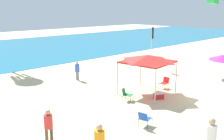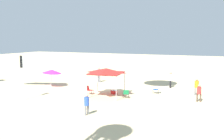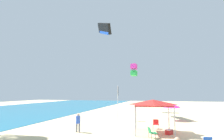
# 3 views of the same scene
# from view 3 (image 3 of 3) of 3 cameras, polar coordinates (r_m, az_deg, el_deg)

# --- Properties ---
(ground) EXTENTS (120.00, 120.00, 0.10)m
(ground) POSITION_cam_3_polar(r_m,az_deg,el_deg) (19.50, 24.53, -16.13)
(ground) COLOR beige
(canopy_tent) EXTENTS (3.31, 3.36, 2.75)m
(canopy_tent) POSITION_cam_3_polar(r_m,az_deg,el_deg) (16.72, 12.09, -9.54)
(canopy_tent) COLOR #B7B7BC
(canopy_tent) RESTS_ON ground
(beach_umbrella) EXTENTS (2.20, 2.18, 2.13)m
(beach_umbrella) POSITION_cam_3_polar(r_m,az_deg,el_deg) (24.55, 17.18, -10.00)
(beach_umbrella) COLOR silver
(beach_umbrella) RESTS_ON ground
(folding_chair_facing_ocean) EXTENTS (0.73, 0.79, 0.82)m
(folding_chair_facing_ocean) POSITION_cam_3_polar(r_m,az_deg,el_deg) (14.91, 11.77, -17.63)
(folding_chair_facing_ocean) COLOR black
(folding_chair_facing_ocean) RESTS_ON ground
(folding_chair_near_cooler) EXTENTS (0.64, 0.56, 0.82)m
(folding_chair_near_cooler) POSITION_cam_3_polar(r_m,az_deg,el_deg) (18.88, 12.94, -15.27)
(folding_chair_near_cooler) COLOR black
(folding_chair_near_cooler) RESTS_ON ground
(cooler_box) EXTENTS (0.74, 0.67, 0.40)m
(cooler_box) POSITION_cam_3_polar(r_m,az_deg,el_deg) (16.70, 16.63, -17.25)
(cooler_box) COLOR red
(cooler_box) RESTS_ON ground
(banner_flag) EXTENTS (0.36, 0.06, 4.16)m
(banner_flag) POSITION_cam_3_polar(r_m,az_deg,el_deg) (23.56, 1.73, -8.78)
(banner_flag) COLOR silver
(banner_flag) RESTS_ON ground
(person_far_stroller) EXTENTS (0.38, 0.42, 1.58)m
(person_far_stroller) POSITION_cam_3_polar(r_m,az_deg,el_deg) (17.03, -10.07, -14.73)
(person_far_stroller) COLOR slate
(person_far_stroller) RESTS_ON ground
(kite_box_magenta) EXTENTS (1.30, 1.19, 2.25)m
(kite_box_magenta) POSITION_cam_3_polar(r_m,az_deg,el_deg) (34.87, 6.54, 0.03)
(kite_box_magenta) COLOR #E02D9E
(kite_parafoil_black) EXTENTS (5.02, 3.34, 3.41)m
(kite_parafoil_black) POSITION_cam_3_polar(r_m,az_deg,el_deg) (30.52, -2.38, 12.24)
(kite_parafoil_black) COLOR black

